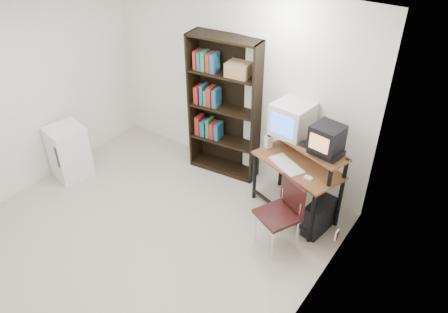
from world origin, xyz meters
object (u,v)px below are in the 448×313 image
Objects in this scene: school_chair at (283,209)px; mini_fridge at (69,152)px; computer_desk at (299,167)px; pc_tower at (319,217)px; crt_monitor at (292,119)px; crt_tv at (327,138)px; bookshelf at (225,106)px.

school_chair is 3.16m from mini_fridge.
computer_desk is 2.71× the size of pc_tower.
mini_fridge is at bearing -145.44° from school_chair.
computer_desk reaches higher than school_chair.
computer_desk is at bearing -33.94° from crt_monitor.
school_chair is (-0.16, -0.61, -0.68)m from crt_tv.
computer_desk is 1.44× the size of school_chair.
computer_desk is 0.65m from school_chair.
crt_tv reaches higher than pc_tower.
bookshelf is (-1.58, 0.29, -0.19)m from crt_tv.
bookshelf is at bearing 172.95° from pc_tower.
crt_monitor is 1.12m from school_chair.
crt_tv is 0.47× the size of mini_fridge.
crt_tv is at bearing 30.72° from mini_fridge.
mini_fridge is (-1.69, -1.41, -0.62)m from bookshelf.
crt_tv is 3.55m from mini_fridge.
mini_fridge is at bearing -146.86° from bookshelf.
crt_tv is at bearing 16.93° from computer_desk.
bookshelf is 2.29m from mini_fridge.
bookshelf is at bearing -177.20° from crt_monitor.
crt_monitor reaches higher than crt_tv.
pc_tower is (0.11, -0.16, -0.99)m from crt_tv.
bookshelf is at bearing 178.21° from crt_tv.
crt_tv reaches higher than mini_fridge.
crt_monitor is 0.57× the size of school_chair.
bookshelf is (-1.28, 0.28, 0.33)m from computer_desk.
mini_fridge is at bearing -156.34° from pc_tower.
computer_desk is 2.52× the size of crt_monitor.
mini_fridge is (-3.11, -0.52, -0.13)m from school_chair.
school_chair is (-0.27, -0.45, 0.31)m from pc_tower.
crt_monitor reaches higher than computer_desk.
school_chair is 0.43× the size of bookshelf.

